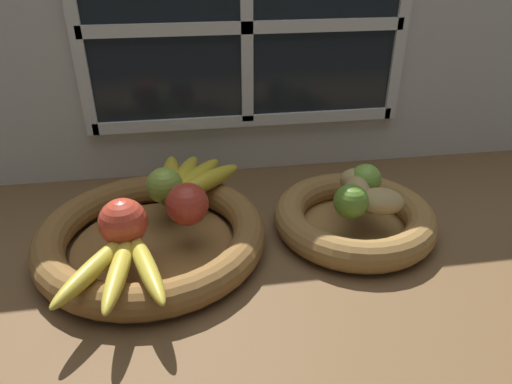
# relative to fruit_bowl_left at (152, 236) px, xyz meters

# --- Properties ---
(ground_plane) EXTENTS (1.40, 0.90, 0.03)m
(ground_plane) POSITION_rel_fruit_bowl_left_xyz_m (0.20, -0.01, -0.04)
(ground_plane) COLOR brown
(back_wall) EXTENTS (1.40, 0.05, 0.55)m
(back_wall) POSITION_rel_fruit_bowl_left_xyz_m (0.20, 0.29, 0.25)
(back_wall) COLOR silver
(back_wall) RESTS_ON ground_plane
(fruit_bowl_left) EXTENTS (0.38, 0.38, 0.05)m
(fruit_bowl_left) POSITION_rel_fruit_bowl_left_xyz_m (0.00, 0.00, 0.00)
(fruit_bowl_left) COLOR brown
(fruit_bowl_left) RESTS_ON ground_plane
(fruit_bowl_right) EXTENTS (0.29, 0.29, 0.05)m
(fruit_bowl_right) POSITION_rel_fruit_bowl_left_xyz_m (0.35, 0.00, 0.00)
(fruit_bowl_right) COLOR olive
(fruit_bowl_right) RESTS_ON ground_plane
(apple_red_right) EXTENTS (0.07, 0.07, 0.07)m
(apple_red_right) POSITION_rel_fruit_bowl_left_xyz_m (0.06, -0.01, 0.06)
(apple_red_right) COLOR #B73828
(apple_red_right) RESTS_ON fruit_bowl_left
(apple_green_back) EXTENTS (0.06, 0.06, 0.06)m
(apple_green_back) POSITION_rel_fruit_bowl_left_xyz_m (0.03, 0.06, 0.06)
(apple_green_back) COLOR #8CAD3D
(apple_green_back) RESTS_ON fruit_bowl_left
(apple_red_front) EXTENTS (0.07, 0.07, 0.07)m
(apple_red_front) POSITION_rel_fruit_bowl_left_xyz_m (-0.03, -0.06, 0.07)
(apple_red_front) COLOR #CC422D
(apple_red_front) RESTS_ON fruit_bowl_left
(banana_bunch_front) EXTENTS (0.16, 0.19, 0.03)m
(banana_bunch_front) POSITION_rel_fruit_bowl_left_xyz_m (-0.03, -0.13, 0.04)
(banana_bunch_front) COLOR gold
(banana_bunch_front) RESTS_ON fruit_bowl_left
(banana_bunch_back) EXTENTS (0.16, 0.18, 0.03)m
(banana_bunch_back) POSITION_rel_fruit_bowl_left_xyz_m (0.07, 0.11, 0.05)
(banana_bunch_back) COLOR gold
(banana_bunch_back) RESTS_ON fruit_bowl_left
(potato_back) EXTENTS (0.08, 0.07, 0.05)m
(potato_back) POSITION_rel_fruit_bowl_left_xyz_m (0.37, 0.04, 0.05)
(potato_back) COLOR tan
(potato_back) RESTS_ON fruit_bowl_right
(potato_small) EXTENTS (0.09, 0.08, 0.04)m
(potato_small) POSITION_rel_fruit_bowl_left_xyz_m (0.38, -0.03, 0.05)
(potato_small) COLOR tan
(potato_small) RESTS_ON fruit_bowl_right
(potato_large) EXTENTS (0.06, 0.09, 0.05)m
(potato_large) POSITION_rel_fruit_bowl_left_xyz_m (0.35, 0.00, 0.05)
(potato_large) COLOR tan
(potato_large) RESTS_ON fruit_bowl_right
(lime_near) EXTENTS (0.06, 0.06, 0.06)m
(lime_near) POSITION_rel_fruit_bowl_left_xyz_m (0.33, -0.04, 0.06)
(lime_near) COLOR olive
(lime_near) RESTS_ON fruit_bowl_right
(lime_far) EXTENTS (0.06, 0.06, 0.06)m
(lime_far) POSITION_rel_fruit_bowl_left_xyz_m (0.38, 0.04, 0.06)
(lime_far) COLOR #7AAD3D
(lime_far) RESTS_ON fruit_bowl_right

